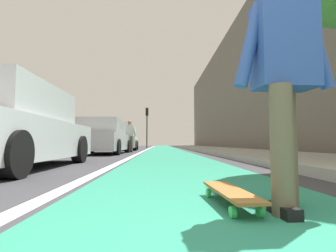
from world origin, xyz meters
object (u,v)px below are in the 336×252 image
(parked_car_near, at_px, (10,129))
(traffic_light, at_px, (147,120))
(parked_car_mid, at_px, (102,137))
(parked_car_far, at_px, (122,139))
(pedestrian_distant, at_px, (130,134))
(skater_person, at_px, (284,72))
(skateboard, at_px, (230,193))

(parked_car_near, relative_size, traffic_light, 1.11)
(parked_car_near, bearing_deg, traffic_light, -3.47)
(parked_car_near, distance_m, parked_car_mid, 6.61)
(parked_car_far, xyz_separation_m, pedestrian_distant, (-4.01, -0.94, 0.21))
(skater_person, distance_m, pedestrian_distant, 11.65)
(parked_car_mid, bearing_deg, traffic_light, -4.29)
(skateboard, distance_m, pedestrian_distant, 11.47)
(skateboard, distance_m, traffic_light, 24.88)
(skater_person, height_order, traffic_light, traffic_light)
(traffic_light, distance_m, pedestrian_distant, 13.54)
(skater_person, distance_m, traffic_light, 24.98)
(skateboard, relative_size, parked_car_near, 0.19)
(skater_person, distance_m, parked_car_near, 4.60)
(skateboard, bearing_deg, parked_car_mid, 17.61)
(traffic_light, bearing_deg, parked_car_near, 176.53)
(skateboard, height_order, pedestrian_distant, pedestrian_distant)
(parked_car_near, height_order, traffic_light, traffic_light)
(parked_car_near, bearing_deg, skateboard, -131.54)
(parked_car_near, bearing_deg, parked_car_far, -0.87)
(parked_car_far, distance_m, pedestrian_distant, 4.12)
(parked_car_mid, bearing_deg, skater_person, -160.78)
(parked_car_near, distance_m, parked_car_far, 12.46)
(traffic_light, xyz_separation_m, pedestrian_distant, (-13.41, 0.20, -1.91))
(parked_car_near, xyz_separation_m, parked_car_far, (12.46, -0.19, 0.01))
(parked_car_far, relative_size, pedestrian_distant, 2.68)
(parked_car_mid, xyz_separation_m, parked_car_far, (5.85, -0.01, 0.01))
(traffic_light, bearing_deg, pedestrian_distant, 179.16)
(skater_person, bearing_deg, traffic_light, 5.04)
(parked_car_mid, xyz_separation_m, traffic_light, (15.25, -1.15, 2.13))
(parked_car_near, relative_size, parked_car_far, 1.05)
(pedestrian_distant, bearing_deg, skater_person, -168.20)
(skateboard, bearing_deg, traffic_light, 4.27)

